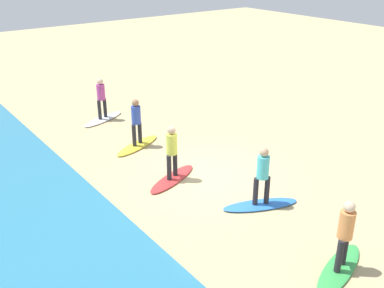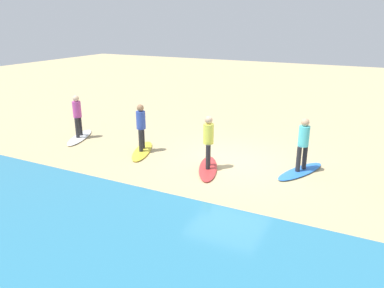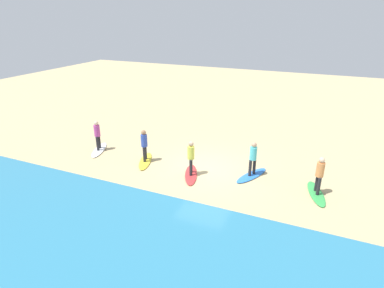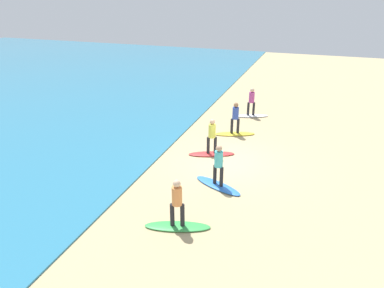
{
  "view_description": "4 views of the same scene",
  "coord_description": "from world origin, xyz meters",
  "px_view_note": "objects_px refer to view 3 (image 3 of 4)",
  "views": [
    {
      "loc": [
        -9.37,
        7.51,
        6.39
      ],
      "look_at": [
        -0.08,
        0.51,
        1.26
      ],
      "focal_mm": 41.73,
      "sensor_mm": 36.0,
      "label": 1
    },
    {
      "loc": [
        -3.95,
        10.76,
        4.5
      ],
      "look_at": [
        0.9,
        1.03,
        0.82
      ],
      "focal_mm": 34.71,
      "sensor_mm": 36.0,
      "label": 2
    },
    {
      "loc": [
        -4.92,
        13.1,
        7.11
      ],
      "look_at": [
        0.78,
        -0.08,
        1.18
      ],
      "focal_mm": 29.8,
      "sensor_mm": 36.0,
      "label": 3
    },
    {
      "loc": [
        -13.73,
        -3.22,
        6.98
      ],
      "look_at": [
        -0.47,
        1.5,
        0.81
      ],
      "focal_mm": 33.26,
      "sensor_mm": 36.0,
      "label": 4
    }
  ],
  "objects_px": {
    "surfboard_white": "(99,150)",
    "surfer_yellow": "(144,143)",
    "surfer_red": "(191,155)",
    "surfer_white": "(97,133)",
    "surfboard_blue": "(252,175)",
    "surfer_blue": "(253,156)",
    "surfboard_yellow": "(145,161)",
    "surfboard_red": "(191,174)",
    "surfboard_green": "(316,193)",
    "surfer_green": "(320,173)"
  },
  "relations": [
    {
      "from": "surfboard_yellow",
      "to": "surfer_green",
      "type": "bearing_deg",
      "value": 69.48
    },
    {
      "from": "surfboard_blue",
      "to": "surfer_white",
      "type": "height_order",
      "value": "surfer_white"
    },
    {
      "from": "surfboard_green",
      "to": "surfboard_yellow",
      "type": "height_order",
      "value": "same"
    },
    {
      "from": "surfboard_blue",
      "to": "surfer_blue",
      "type": "xyz_separation_m",
      "value": [
        0.0,
        -0.0,
        0.99
      ]
    },
    {
      "from": "surfboard_red",
      "to": "surfer_red",
      "type": "distance_m",
      "value": 0.99
    },
    {
      "from": "surfer_green",
      "to": "surfer_yellow",
      "type": "bearing_deg",
      "value": 0.79
    },
    {
      "from": "surfer_blue",
      "to": "surfer_green",
      "type": "bearing_deg",
      "value": 170.01
    },
    {
      "from": "surfboard_white",
      "to": "surfboard_green",
      "type": "bearing_deg",
      "value": 68.08
    },
    {
      "from": "surfer_yellow",
      "to": "surfboard_red",
      "type": "bearing_deg",
      "value": 171.26
    },
    {
      "from": "surfer_green",
      "to": "surfer_red",
      "type": "height_order",
      "value": "same"
    },
    {
      "from": "surfboard_red",
      "to": "surfboard_green",
      "type": "bearing_deg",
      "value": 73.98
    },
    {
      "from": "surfboard_blue",
      "to": "surfer_blue",
      "type": "relative_size",
      "value": 1.28
    },
    {
      "from": "surfer_blue",
      "to": "surfboard_yellow",
      "type": "relative_size",
      "value": 0.78
    },
    {
      "from": "surfboard_red",
      "to": "surfboard_yellow",
      "type": "bearing_deg",
      "value": -120.29
    },
    {
      "from": "surfer_green",
      "to": "surfer_blue",
      "type": "height_order",
      "value": "same"
    },
    {
      "from": "surfer_red",
      "to": "surfer_white",
      "type": "relative_size",
      "value": 1.0
    },
    {
      "from": "surfer_blue",
      "to": "surfer_white",
      "type": "relative_size",
      "value": 1.0
    },
    {
      "from": "surfboard_yellow",
      "to": "surfer_yellow",
      "type": "bearing_deg",
      "value": 158.7
    },
    {
      "from": "surfer_red",
      "to": "surfer_yellow",
      "type": "bearing_deg",
      "value": -8.74
    },
    {
      "from": "surfer_green",
      "to": "surfer_white",
      "type": "bearing_deg",
      "value": -0.58
    },
    {
      "from": "surfer_green",
      "to": "surfer_white",
      "type": "relative_size",
      "value": 1.0
    },
    {
      "from": "surfboard_white",
      "to": "surfer_yellow",
      "type": "bearing_deg",
      "value": 64.45
    },
    {
      "from": "surfboard_green",
      "to": "surfboard_blue",
      "type": "relative_size",
      "value": 1.0
    },
    {
      "from": "surfboard_blue",
      "to": "surfboard_white",
      "type": "bearing_deg",
      "value": -63.8
    },
    {
      "from": "surfboard_yellow",
      "to": "surfboard_white",
      "type": "height_order",
      "value": "same"
    },
    {
      "from": "surfboard_green",
      "to": "surfboard_red",
      "type": "bearing_deg",
      "value": -101.33
    },
    {
      "from": "surfer_blue",
      "to": "surfboard_yellow",
      "type": "height_order",
      "value": "surfer_blue"
    },
    {
      "from": "surfer_blue",
      "to": "surfer_white",
      "type": "xyz_separation_m",
      "value": [
        8.52,
        0.39,
        0.0
      ]
    },
    {
      "from": "surfer_blue",
      "to": "surfboard_red",
      "type": "relative_size",
      "value": 0.78
    },
    {
      "from": "surfer_yellow",
      "to": "surfboard_white",
      "type": "distance_m",
      "value": 3.28
    },
    {
      "from": "surfboard_blue",
      "to": "surfboard_yellow",
      "type": "distance_m",
      "value": 5.44
    },
    {
      "from": "surfboard_blue",
      "to": "surfboard_green",
      "type": "bearing_deg",
      "value": 103.55
    },
    {
      "from": "surfboard_yellow",
      "to": "surfer_white",
      "type": "distance_m",
      "value": 3.28
    },
    {
      "from": "surfboard_blue",
      "to": "surfer_red",
      "type": "height_order",
      "value": "surfer_red"
    },
    {
      "from": "surfboard_green",
      "to": "surfboard_red",
      "type": "relative_size",
      "value": 1.0
    },
    {
      "from": "surfer_blue",
      "to": "surfer_yellow",
      "type": "height_order",
      "value": "same"
    },
    {
      "from": "surfboard_white",
      "to": "surfboard_red",
      "type": "bearing_deg",
      "value": 62.32
    },
    {
      "from": "surfboard_red",
      "to": "surfer_red",
      "type": "relative_size",
      "value": 1.28
    },
    {
      "from": "surfer_red",
      "to": "surfboard_blue",
      "type": "bearing_deg",
      "value": -158.44
    },
    {
      "from": "surfer_blue",
      "to": "surfer_white",
      "type": "distance_m",
      "value": 8.53
    },
    {
      "from": "surfboard_red",
      "to": "surfer_yellow",
      "type": "height_order",
      "value": "surfer_yellow"
    },
    {
      "from": "surfboard_green",
      "to": "surfboard_white",
      "type": "distance_m",
      "value": 11.41
    },
    {
      "from": "surfer_blue",
      "to": "surfboard_yellow",
      "type": "bearing_deg",
      "value": 6.59
    },
    {
      "from": "surfer_yellow",
      "to": "surfboard_white",
      "type": "relative_size",
      "value": 0.78
    },
    {
      "from": "surfer_yellow",
      "to": "surfboard_blue",
      "type": "bearing_deg",
      "value": -173.41
    },
    {
      "from": "surfboard_red",
      "to": "surfer_white",
      "type": "height_order",
      "value": "surfer_white"
    },
    {
      "from": "surfer_green",
      "to": "surfboard_yellow",
      "type": "distance_m",
      "value": 8.36
    },
    {
      "from": "surfer_red",
      "to": "surfer_blue",
      "type": "bearing_deg",
      "value": -158.44
    },
    {
      "from": "surfer_green",
      "to": "surfboard_blue",
      "type": "bearing_deg",
      "value": -9.99
    },
    {
      "from": "surfer_blue",
      "to": "surfboard_white",
      "type": "xyz_separation_m",
      "value": [
        8.52,
        0.39,
        -0.99
      ]
    }
  ]
}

